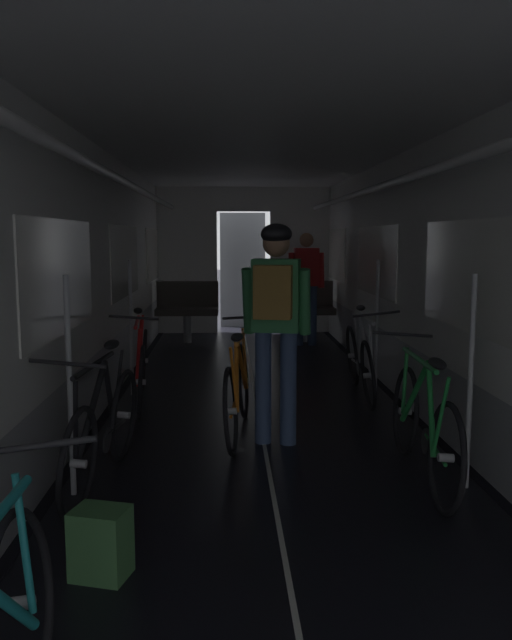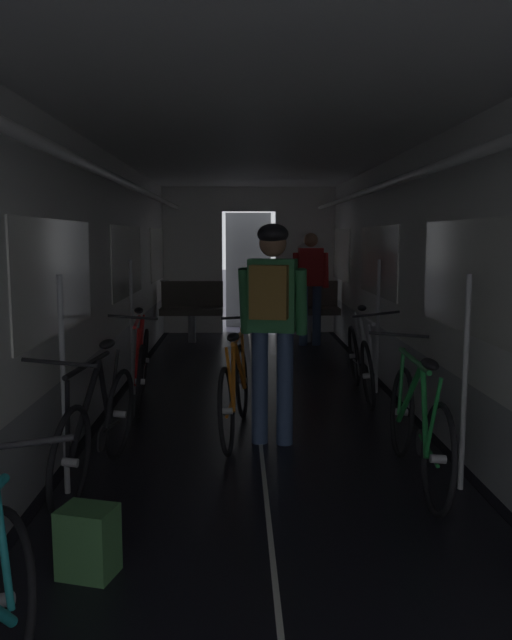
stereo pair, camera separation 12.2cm
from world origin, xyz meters
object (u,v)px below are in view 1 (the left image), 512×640
(bench_seat_far_left, at_px, (187,306))
(person_cyclist_aisle, at_px, (276,310))
(bicycle_green, at_px, (423,425))
(person_standing_near_bench, at_px, (306,281))
(bicycle_black, at_px, (103,429))
(bicycle_red, at_px, (142,365))
(bench_seat_far_right, at_px, (303,305))
(bicycle_silver, at_px, (360,360))
(backpack_on_floor, at_px, (101,543))
(bicycle_orange_in_aisle, at_px, (238,389))

(bench_seat_far_left, relative_size, person_cyclist_aisle, 0.57)
(bicycle_green, distance_m, person_standing_near_bench, 5.50)
(bicycle_black, bearing_deg, person_standing_near_bench, 69.84)
(bicycle_red, bearing_deg, person_standing_near_bench, 58.97)
(bicycle_black, height_order, person_standing_near_bench, person_standing_near_bench)
(person_standing_near_bench, bearing_deg, bench_seat_far_right, 90.41)
(bicycle_silver, bearing_deg, person_standing_near_bench, 93.07)
(bicycle_red, distance_m, bicycle_green, 3.00)
(bench_seat_far_right, bearing_deg, bicycle_black, -108.93)
(bench_seat_far_right, distance_m, bicycle_black, 6.16)
(bicycle_red, relative_size, backpack_on_floor, 4.97)
(person_cyclist_aisle, xyz_separation_m, backpack_on_floor, (-0.99, -1.96, -0.90))
(person_cyclist_aisle, distance_m, bicycle_orange_in_aisle, 0.79)
(bench_seat_far_right, bearing_deg, bench_seat_far_left, 180.00)
(bench_seat_far_right, bearing_deg, person_cyclist_aisle, -99.15)
(bicycle_green, bearing_deg, bicycle_orange_in_aisle, 138.68)
(bicycle_orange_in_aisle, bearing_deg, bench_seat_far_left, 98.35)
(bench_seat_far_left, xyz_separation_m, person_standing_near_bench, (1.80, -0.38, 0.41))
(person_standing_near_bench, relative_size, backpack_on_floor, 4.96)
(bench_seat_far_left, bearing_deg, bicycle_black, -91.94)
(bench_seat_far_left, relative_size, backpack_on_floor, 2.89)
(bicycle_green, bearing_deg, person_cyclist_aisle, 138.90)
(bicycle_green, relative_size, backpack_on_floor, 4.98)
(person_cyclist_aisle, bearing_deg, bench_seat_far_right, 80.85)
(person_standing_near_bench, bearing_deg, backpack_on_floor, -105.22)
(bench_seat_far_left, distance_m, bicycle_green, 6.15)
(bench_seat_far_left, distance_m, bicycle_red, 3.75)
(bicycle_green, bearing_deg, bench_seat_far_left, 108.20)
(bench_seat_far_right, xyz_separation_m, backpack_on_floor, (-1.80, -6.99, -0.40))
(person_standing_near_bench, xyz_separation_m, backpack_on_floor, (-1.80, -6.61, -0.81))
(bicycle_green, bearing_deg, bicycle_silver, 88.68)
(bench_seat_far_right, height_order, bicycle_black, bench_seat_far_right)
(bench_seat_far_left, xyz_separation_m, bicycle_red, (-0.22, -3.73, -0.18))
(bicycle_silver, distance_m, bicycle_orange_in_aisle, 1.77)
(bicycle_silver, height_order, bicycle_green, bicycle_silver)
(bench_seat_far_right, height_order, person_standing_near_bench, person_standing_near_bench)
(bicycle_silver, height_order, bicycle_orange_in_aisle, bicycle_silver)
(bench_seat_far_right, relative_size, bicycle_black, 0.58)
(bicycle_silver, height_order, person_standing_near_bench, person_standing_near_bench)
(bicycle_red, bearing_deg, bicycle_green, -44.56)
(bicycle_red, height_order, bicycle_orange_in_aisle, bicycle_red)
(bicycle_red, relative_size, bicycle_silver, 1.00)
(bicycle_silver, xyz_separation_m, person_cyclist_aisle, (-0.98, -1.49, 0.69))
(bicycle_orange_in_aisle, distance_m, person_standing_near_bench, 4.57)
(bicycle_green, distance_m, backpack_on_floor, 2.25)
(person_standing_near_bench, bearing_deg, bench_seat_far_left, 168.21)
(bench_seat_far_left, xyz_separation_m, person_cyclist_aisle, (0.99, -5.03, 0.50))
(bicycle_red, bearing_deg, bench_seat_far_right, 61.62)
(backpack_on_floor, bearing_deg, bicycle_black, 99.74)
(bench_seat_far_right, distance_m, backpack_on_floor, 7.23)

